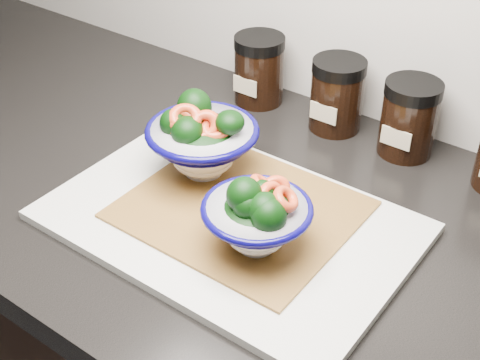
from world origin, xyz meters
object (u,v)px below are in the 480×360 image
Objects in this scene: bowl_right at (257,217)px; spice_jar_a at (259,69)px; spice_jar_b at (337,95)px; cutting_board at (229,221)px; bowl_left at (201,140)px; spice_jar_c at (409,118)px.

bowl_right is 0.39m from spice_jar_a.
spice_jar_a is at bearing 180.00° from spice_jar_b.
spice_jar_a reaches higher than cutting_board.
bowl_left is 0.24m from spice_jar_a.
cutting_board is 3.44× the size of bowl_right.
bowl_left is 1.36× the size of spice_jar_a.
spice_jar_a is 0.14m from spice_jar_b.
bowl_right is 1.16× the size of spice_jar_c.
cutting_board is at bearing -109.86° from spice_jar_c.
spice_jar_a is at bearing 180.00° from spice_jar_c.
bowl_left reaches higher than cutting_board.
bowl_right reaches higher than cutting_board.
bowl_right is 0.32m from spice_jar_c.
spice_jar_b is (-0.01, 0.29, 0.05)m from cutting_board.
spice_jar_b is at bearing 0.00° from spice_jar_a.
spice_jar_c reaches higher than cutting_board.
spice_jar_c is (0.19, 0.23, -0.01)m from bowl_left.
bowl_left is at bearing -129.61° from spice_jar_c.
spice_jar_b is 0.12m from spice_jar_c.
bowl_left reaches higher than spice_jar_c.
bowl_left is 1.36× the size of spice_jar_c.
bowl_right is (0.06, -0.03, 0.05)m from cutting_board.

